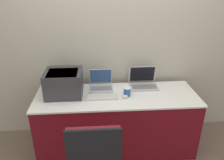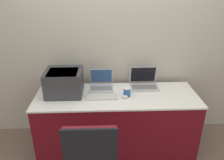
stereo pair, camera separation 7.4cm
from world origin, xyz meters
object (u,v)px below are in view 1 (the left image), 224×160
external_keyboard (102,97)px  chair (94,156)px  printer (64,82)px  mouse (125,97)px  laptop_right (143,82)px  coffee_cup (127,92)px  laptop_left (101,84)px

external_keyboard → chair: (-0.09, -0.73, -0.18)m
printer → mouse: printer is taller
laptop_right → coffee_cup: (-0.24, -0.25, 0.00)m
external_keyboard → mouse: mouse is taller
mouse → chair: 0.81m
coffee_cup → mouse: 0.07m
laptop_left → mouse: 0.40m
printer → laptop_left: (0.43, 0.14, -0.11)m
laptop_left → mouse: size_ratio=3.86×
printer → chair: bearing=-67.9°
external_keyboard → mouse: bearing=-6.1°
laptop_left → external_keyboard: laptop_left is taller
laptop_right → chair: laptop_right is taller
printer → laptop_right: size_ratio=1.20×
printer → laptop_left: printer is taller
coffee_cup → chair: bearing=-116.8°
laptop_right → printer: bearing=-171.1°
laptop_left → external_keyboard: 0.26m
printer → chair: printer is taller
coffee_cup → printer: bearing=172.7°
laptop_right → external_keyboard: bearing=-152.9°
laptop_right → external_keyboard: laptop_right is taller
laptop_left → coffee_cup: laptop_left is taller
laptop_right → laptop_left: bearing=-178.9°
external_keyboard → laptop_left: bearing=91.2°
coffee_cup → external_keyboard: bearing=-174.9°
mouse → chair: chair is taller
printer → laptop_right: printer is taller
mouse → laptop_right: bearing=48.1°
mouse → printer: bearing=168.1°
mouse → laptop_left: bearing=132.8°
laptop_right → mouse: size_ratio=4.57×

